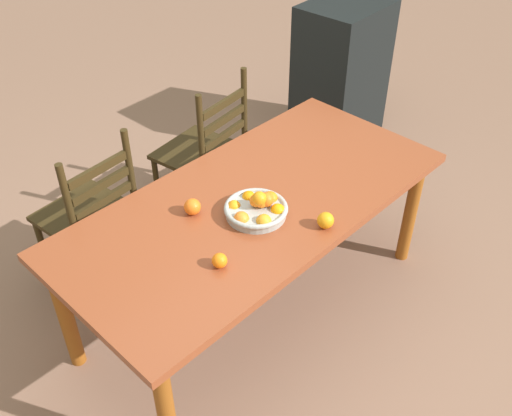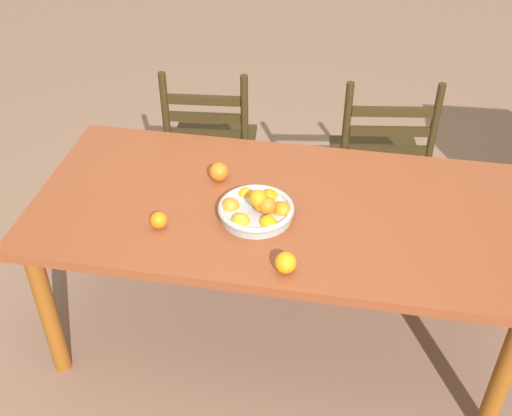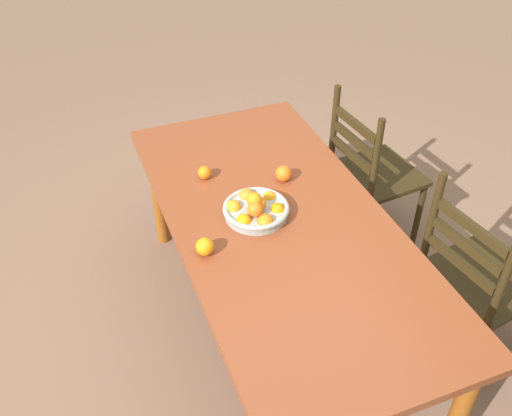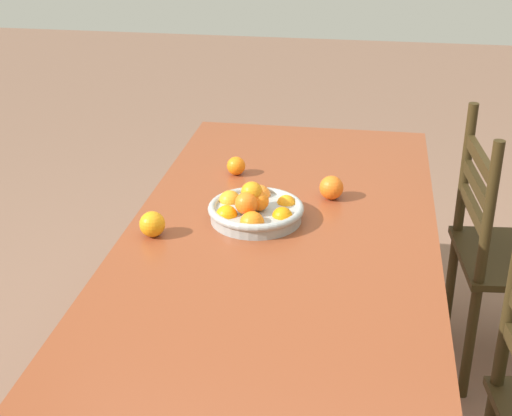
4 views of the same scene
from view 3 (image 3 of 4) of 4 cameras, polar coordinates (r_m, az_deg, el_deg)
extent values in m
plane|color=#805D4A|center=(3.02, 2.12, -11.89)|extent=(12.00, 12.00, 0.00)
cube|color=brown|center=(2.51, 2.50, -1.72)|extent=(1.95, 0.92, 0.04)
cylinder|color=brown|center=(3.32, -9.64, 1.33)|extent=(0.07, 0.07, 0.68)
cylinder|color=brown|center=(3.49, 2.16, 4.04)|extent=(0.07, 0.07, 0.68)
cylinder|color=brown|center=(2.46, 19.38, -18.71)|extent=(0.07, 0.07, 0.68)
cube|color=#2E230F|center=(3.30, 11.87, 3.30)|extent=(0.47, 0.47, 0.03)
cylinder|color=#2E230F|center=(3.44, 15.74, -0.73)|extent=(0.04, 0.04, 0.44)
cylinder|color=#2E230F|center=(3.66, 12.03, 2.64)|extent=(0.04, 0.04, 0.44)
cylinder|color=#2E230F|center=(3.24, 10.62, -2.69)|extent=(0.04, 0.04, 0.44)
cylinder|color=#2E230F|center=(3.47, 7.03, 1.00)|extent=(0.04, 0.04, 0.44)
cylinder|color=#2E230F|center=(2.94, 11.73, 4.48)|extent=(0.04, 0.04, 0.49)
cylinder|color=#2E230F|center=(3.19, 7.72, 7.96)|extent=(0.04, 0.04, 0.49)
cube|color=#2E230F|center=(3.10, 9.51, 5.18)|extent=(0.34, 0.06, 0.04)
cube|color=#2E230F|center=(3.05, 9.69, 6.61)|extent=(0.34, 0.06, 0.04)
cube|color=#2E230F|center=(3.00, 9.88, 8.09)|extent=(0.34, 0.06, 0.04)
cube|color=#2E230F|center=(2.87, 21.58, -6.53)|extent=(0.52, 0.52, 0.03)
cylinder|color=#2E230F|center=(3.22, 20.51, -5.71)|extent=(0.04, 0.04, 0.41)
cylinder|color=#2E230F|center=(2.83, 20.74, -13.65)|extent=(0.04, 0.04, 0.41)
cylinder|color=#2E230F|center=(2.98, 15.19, -8.63)|extent=(0.04, 0.04, 0.41)
cylinder|color=#2E230F|center=(2.48, 23.30, -6.58)|extent=(0.04, 0.04, 0.53)
cylinder|color=#2E230F|center=(2.65, 16.96, -1.37)|extent=(0.04, 0.04, 0.53)
cube|color=#2E230F|center=(2.61, 19.62, -5.23)|extent=(0.37, 0.08, 0.04)
cube|color=#2E230F|center=(2.54, 20.11, -3.56)|extent=(0.37, 0.08, 0.04)
cube|color=#2E230F|center=(2.48, 20.62, -1.81)|extent=(0.37, 0.08, 0.04)
cylinder|color=#9B9F9C|center=(2.52, 0.00, -0.36)|extent=(0.28, 0.28, 0.04)
torus|color=#9B9F9C|center=(2.50, 0.00, -0.01)|extent=(0.29, 0.29, 0.02)
sphere|color=orange|center=(2.44, 0.94, -1.40)|extent=(0.07, 0.07, 0.07)
sphere|color=orange|center=(2.51, 2.25, -0.15)|extent=(0.06, 0.06, 0.06)
sphere|color=orange|center=(2.57, 1.25, 1.02)|extent=(0.06, 0.06, 0.06)
sphere|color=orange|center=(2.58, -0.90, 1.19)|extent=(0.07, 0.07, 0.07)
sphere|color=orange|center=(2.51, -2.24, 0.03)|extent=(0.07, 0.07, 0.07)
sphere|color=orange|center=(2.44, -1.22, -1.33)|extent=(0.07, 0.07, 0.07)
sphere|color=orange|center=(2.46, -0.16, 0.81)|extent=(0.07, 0.07, 0.07)
sphere|color=orange|center=(2.46, -0.04, 0.18)|extent=(0.06, 0.06, 0.06)
sphere|color=orange|center=(2.48, 0.33, 0.43)|extent=(0.06, 0.06, 0.06)
sphere|color=orange|center=(2.44, -0.09, -0.10)|extent=(0.07, 0.07, 0.07)
sphere|color=orange|center=(2.33, -5.07, -3.82)|extent=(0.08, 0.08, 0.08)
sphere|color=orange|center=(2.71, 2.74, 3.42)|extent=(0.08, 0.08, 0.08)
sphere|color=orange|center=(2.74, -5.11, 3.51)|extent=(0.06, 0.06, 0.06)
camera|label=1|loc=(3.37, -41.13, 32.46)|focal=40.77mm
camera|label=2|loc=(1.88, -62.99, 15.86)|focal=44.18mm
camera|label=4|loc=(1.22, 61.41, -16.93)|focal=51.68mm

